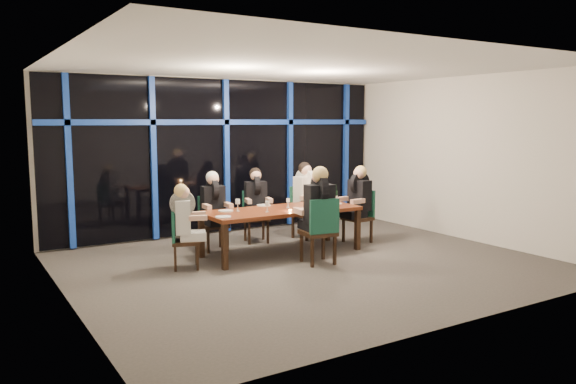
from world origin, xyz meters
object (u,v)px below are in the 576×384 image
Objects in this scene: diner_end_left at (185,213)px; chair_far_left at (212,220)px; chair_far_mid at (255,213)px; diner_far_right at (307,189)px; diner_far_left at (214,199)px; diner_far_mid at (256,194)px; diner_near_mid at (318,201)px; wine_bottle at (335,197)px; chair_near_mid at (321,228)px; chair_end_left at (180,237)px; dining_table at (282,213)px; chair_far_right at (303,209)px; water_pitcher at (329,201)px; diner_end_right at (358,193)px; chair_end_right at (361,213)px.

chair_far_left is at bearing -22.40° from diner_end_left.
diner_far_right is at bearing -0.67° from chair_far_mid.
diner_far_left is 1.00× the size of diner_far_mid.
diner_far_right reaches higher than diner_end_left.
diner_far_mid reaches higher than chair_far_mid.
wine_bottle is at bearing -132.14° from diner_near_mid.
chair_near_mid reaches higher than chair_far_left.
diner_end_left is at bearing -17.65° from chair_near_mid.
diner_far_right is at bearing -52.58° from diner_end_left.
dining_table is at bearing -69.17° from chair_end_left.
chair_far_right is 1.03× the size of diner_far_right.
chair_far_left is 1.06× the size of chair_end_left.
water_pitcher reaches higher than chair_far_left.
chair_near_mid is (0.14, -0.93, -0.11)m from dining_table.
diner_far_mid is 0.97× the size of diner_end_right.
chair_far_mid is 1.09× the size of diner_end_left.
chair_near_mid is (-1.56, -0.96, 0.04)m from chair_end_right.
diner_end_right reaches higher than diner_far_left.
wine_bottle is (1.00, -0.13, 0.20)m from dining_table.
diner_end_left is (-0.85, -0.87, -0.05)m from diner_far_left.
diner_far_mid is at bearing 16.25° from diner_far_left.
diner_end_right is at bearing 14.06° from wine_bottle.
chair_end_left is (-2.78, -0.93, -0.06)m from chair_far_right.
chair_far_mid is 1.56m from wine_bottle.
chair_far_mid is at bearing 151.40° from diner_far_right.
diner_far_left reaches higher than chair_end_left.
water_pitcher is (1.65, -1.10, 0.34)m from chair_far_left.
wine_bottle reaches higher than chair_far_mid.
wine_bottle is (0.93, -1.13, 0.01)m from diner_far_mid.
chair_end_left is at bearing -130.89° from chair_far_left.
water_pitcher is (-0.19, -0.08, -0.04)m from wine_bottle.
dining_table is at bearing -73.95° from chair_near_mid.
diner_far_left reaches higher than chair_far_left.
wine_bottle is at bearing -22.71° from diner_far_left.
diner_far_right reaches higher than dining_table.
diner_end_right is (0.59, -0.79, -0.02)m from diner_far_right.
chair_far_right is 0.39m from diner_far_right.
diner_near_mid reaches higher than chair_far_right.
diner_far_left is 1.06× the size of diner_end_left.
wine_bottle is at bearing -71.81° from diner_end_left.
chair_far_right is 1.17m from water_pitcher.
diner_near_mid reaches higher than chair_far_mid.
chair_far_right is (1.01, 0.89, -0.14)m from dining_table.
diner_far_left is (-0.85, 0.81, 0.19)m from dining_table.
wine_bottle reaches higher than chair_near_mid.
dining_table is at bearing -95.18° from chair_end_right.
chair_far_mid reaches higher than chair_end_left.
chair_end_right is (0.69, -0.86, -0.01)m from chair_far_right.
chair_far_right is 0.97× the size of diner_near_mid.
diner_near_mid is at bearing -54.63° from diner_far_left.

